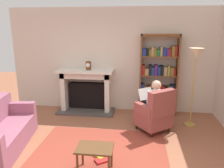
{
  "coord_description": "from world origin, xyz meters",
  "views": [
    {
      "loc": [
        0.66,
        -3.24,
        2.21
      ],
      "look_at": [
        0.1,
        1.2,
        1.05
      ],
      "focal_mm": 35.45,
      "sensor_mm": 36.0,
      "label": 1
    }
  ],
  "objects": [
    {
      "name": "floor_lamp",
      "position": [
        1.86,
        1.67,
        1.51
      ],
      "size": [
        0.32,
        0.32,
        1.77
      ],
      "color": "#B7933F",
      "rests_on": "ground"
    },
    {
      "name": "armchair_reading",
      "position": [
        1.03,
        1.24,
        0.42
      ],
      "size": [
        0.89,
        0.88,
        0.97
      ],
      "rotation": [
        0.0,
        0.0,
        3.81
      ],
      "color": "#331E14",
      "rests_on": "ground"
    },
    {
      "name": "ground",
      "position": [
        0.0,
        0.0,
        0.0
      ],
      "size": [
        14.0,
        14.0,
        0.0
      ],
      "primitive_type": "plane",
      "color": "#985B3F"
    },
    {
      "name": "mantel_clock",
      "position": [
        -0.63,
        2.2,
        1.25
      ],
      "size": [
        0.14,
        0.14,
        0.22
      ],
      "color": "brown",
      "rests_on": "fireplace"
    },
    {
      "name": "bookshelf",
      "position": [
        1.15,
        2.33,
        0.99
      ],
      "size": [
        0.95,
        0.32,
        2.04
      ],
      "color": "brown",
      "rests_on": "ground"
    },
    {
      "name": "back_wall",
      "position": [
        0.0,
        2.55,
        1.35
      ],
      "size": [
        5.6,
        0.1,
        2.7
      ],
      "primitive_type": "cube",
      "color": "beige",
      "rests_on": "ground"
    },
    {
      "name": "scattered_books",
      "position": [
        -0.04,
        0.15,
        0.03
      ],
      "size": [
        0.5,
        0.52,
        0.04
      ],
      "color": "#334CA5",
      "rests_on": "area_rug"
    },
    {
      "name": "seated_reader",
      "position": [
        0.96,
        1.33,
        0.62
      ],
      "size": [
        0.57,
        0.59,
        1.14
      ],
      "rotation": [
        0.0,
        0.0,
        3.81
      ],
      "color": "silver",
      "rests_on": "ground"
    },
    {
      "name": "fireplace",
      "position": [
        -0.72,
        2.3,
        0.6
      ],
      "size": [
        1.48,
        0.64,
        1.14
      ],
      "color": "#4C4742",
      "rests_on": "ground"
    },
    {
      "name": "area_rug",
      "position": [
        0.0,
        0.3,
        0.01
      ],
      "size": [
        2.4,
        1.8,
        0.01
      ],
      "primitive_type": "cube",
      "color": "brown",
      "rests_on": "ground"
    },
    {
      "name": "side_table",
      "position": [
        0.02,
        -0.29,
        0.37
      ],
      "size": [
        0.56,
        0.39,
        0.44
      ],
      "color": "brown",
      "rests_on": "ground"
    },
    {
      "name": "sofa_floral",
      "position": [
        -1.84,
        0.19,
        0.32
      ],
      "size": [
        0.98,
        1.79,
        0.85
      ],
      "rotation": [
        0.0,
        0.0,
        1.73
      ],
      "color": "#98586E",
      "rests_on": "ground"
    }
  ]
}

